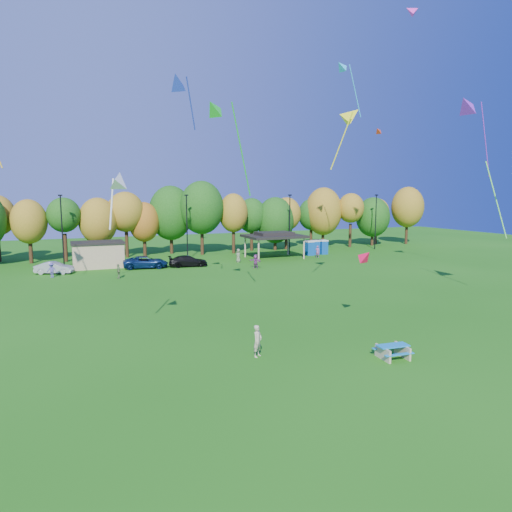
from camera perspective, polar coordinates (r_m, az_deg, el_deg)
name	(u,v)px	position (r m, az deg, el deg)	size (l,w,h in m)	color
ground	(326,352)	(27.56, 8.70, -11.74)	(160.00, 160.00, 0.00)	#19600F
tree_line	(157,216)	(68.85, -12.24, 4.88)	(93.57, 10.55, 11.15)	black
lamp_posts	(187,225)	(64.17, -8.63, 3.86)	(64.50, 0.25, 9.09)	black
utility_building	(98,254)	(60.65, -19.14, 0.20)	(6.30, 4.30, 3.25)	tan
pavilion	(274,236)	(65.52, 2.29, 2.55)	(8.20, 6.20, 3.77)	tan
porta_potties	(316,247)	(69.93, 7.51, 1.07)	(3.75, 1.68, 2.18)	#0C489E
picnic_table	(393,351)	(27.20, 16.73, -11.25)	(1.90, 1.62, 0.77)	tan
kite_flyer	(258,341)	(26.20, 0.20, -10.58)	(0.67, 0.44, 1.83)	tan
car_b	(54,268)	(57.58, -23.91, -1.37)	(1.47, 4.22, 1.39)	#A9A8AE
car_c	(146,262)	(58.32, -13.62, -0.75)	(2.51, 5.45, 1.51)	navy
car_d	(188,261)	(58.57, -8.49, -0.63)	(1.99, 4.88, 1.42)	black
far_person_0	(118,271)	(51.98, -16.82, -1.84)	(0.93, 0.39, 1.59)	#607A4B
far_person_1	(238,256)	(61.62, -2.22, 0.06)	(0.90, 0.58, 1.83)	#6D7C55
far_person_2	(318,252)	(66.69, 7.70, 0.55)	(0.64, 0.42, 1.75)	#9E4A8A
far_person_4	(52,270)	(55.09, -24.19, -1.62)	(1.08, 0.62, 1.67)	#4D4393
far_person_5	(256,261)	(56.60, -0.06, -0.66)	(1.62, 0.52, 1.75)	#86387E
kite_0	(178,82)	(38.60, -9.75, 20.67)	(2.48, 2.73, 4.67)	navy
kite_1	(214,109)	(35.54, -5.22, 17.82)	(3.90, 3.05, 7.37)	green
kite_2	(467,105)	(54.43, 24.82, 16.77)	(5.29, 2.70, 8.76)	purple
kite_4	(352,116)	(41.27, 11.91, 16.79)	(3.52, 2.31, 5.69)	yellow
kite_6	(410,11)	(55.04, 18.74, 27.06)	(1.80, 1.73, 1.46)	#FA29B6
kite_7	(378,130)	(61.47, 15.01, 14.92)	(1.45, 1.29, 1.21)	red
kite_8	(342,67)	(57.13, 10.66, 22.22)	(3.78, 1.56, 6.39)	#26BBF2
kite_11	(118,180)	(26.09, -16.83, 9.11)	(1.53, 2.24, 3.49)	silver
kite_15	(366,256)	(31.56, 13.54, -0.03)	(1.31, 1.51, 1.27)	red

